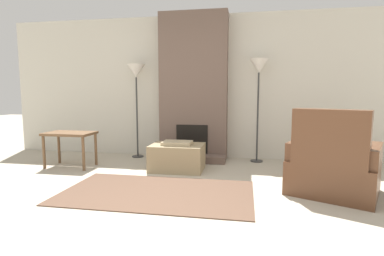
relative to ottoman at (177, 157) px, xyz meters
name	(u,v)px	position (x,y,z in m)	size (l,w,h in m)	color
ground_plane	(144,219)	(0.10, -1.85, -0.21)	(24.00, 24.00, 0.00)	#B2A893
wall_back	(195,87)	(0.10, 1.10, 1.09)	(7.35, 0.06, 2.60)	beige
fireplace	(194,90)	(0.10, 0.89, 1.04)	(1.21, 0.62, 2.60)	brown
ottoman	(177,157)	(0.00, 0.00, 0.00)	(0.81, 0.58, 0.45)	#998460
armchair	(332,169)	(2.05, -0.78, 0.09)	(1.21, 1.17, 1.02)	brown
side_table	(70,137)	(-1.75, -0.10, 0.27)	(0.76, 0.47, 0.57)	brown
floor_lamp_left	(136,76)	(-0.95, 0.82, 1.30)	(0.33, 0.33, 1.71)	#333333
floor_lamp_right	(259,71)	(1.24, 0.82, 1.35)	(0.33, 0.33, 1.77)	#333333
area_rug	(157,192)	(0.00, -1.09, -0.20)	(2.28, 1.28, 0.01)	brown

